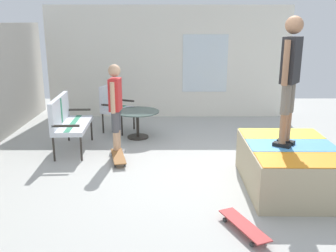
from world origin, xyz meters
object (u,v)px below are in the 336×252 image
Objects in this scene: patio_table at (138,119)px; person_skater at (290,72)px; skate_ramp at (292,166)px; patio_bench at (67,118)px; skateboard_spare at (244,225)px; person_watching at (116,103)px; patio_chair_near_house at (114,104)px; skateboard_by_bench at (118,157)px.

person_skater is (-2.42, -2.27, 1.29)m from patio_table.
skate_ramp is 1.69× the size of patio_bench.
skateboard_spare is at bearing 147.28° from person_skater.
person_watching is at bearing 62.00° from skate_ramp.
person_watching is at bearing -170.43° from patio_chair_near_house.
person_watching is at bearing 33.95° from skateboard_spare.
person_skater reaches higher than patio_chair_near_house.
skate_ramp reaches higher than skateboard_spare.
person_skater is (-1.65, -3.53, 1.08)m from patio_bench.
person_watching is 3.05m from person_skater.
skateboard_by_bench is 2.86m from skateboard_spare.
patio_table is 3.56m from person_skater.
person_watching is (-0.97, 0.31, 0.54)m from patio_table.
patio_table is (0.77, -1.25, -0.21)m from patio_bench.
person_skater is 2.16m from skateboard_spare.
skateboard_spare is at bearing -146.05° from person_watching.
skateboard_spare is at bearing -142.73° from skateboard_by_bench.
patio_bench is 1.49m from patio_table.
patio_chair_near_house reaches higher than skate_ramp.
patio_bench is 1.02m from person_watching.
patio_table is at bearing -58.45° from patio_bench.
person_skater is at bearing -115.13° from patio_bench.
skate_ramp is at bearing -118.00° from person_watching.
skateboard_spare is at bearing -157.74° from patio_table.
person_skater reaches higher than skateboard_by_bench.
skateboard_spare is at bearing -136.30° from patio_bench.
patio_chair_near_house is 0.80m from patio_table.
patio_chair_near_house reaches higher than skateboard_spare.
patio_bench is 1.29m from skateboard_by_bench.
patio_table is 0.51× the size of person_skater.
patio_table is 0.55× the size of person_watching.
patio_bench reaches higher than skateboard_by_bench.
skateboard_spare is (-4.18, -2.05, -0.53)m from patio_chair_near_house.
patio_bench is 1.48m from patio_chair_near_house.
person_skater is 2.15× the size of skateboard_by_bench.
person_skater reaches higher than patio_table.
skate_ramp is at bearing -114.20° from patio_bench.
skate_ramp reaches higher than patio_table.
patio_table is 1.15m from person_watching.
skate_ramp is at bearing -89.68° from person_skater.
skateboard_by_bench is (-1.90, -0.32, -0.53)m from patio_chair_near_house.
skate_ramp is 1.38m from person_skater.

